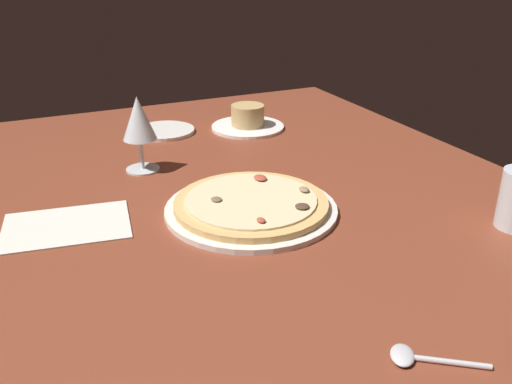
{
  "coord_description": "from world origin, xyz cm",
  "views": [
    {
      "loc": [
        84.47,
        -39.64,
        48.02
      ],
      "look_at": [
        1.42,
        -1.63,
        7.0
      ],
      "focal_mm": 38.89,
      "sensor_mm": 36.0,
      "label": 1
    }
  ],
  "objects": [
    {
      "name": "dining_table",
      "position": [
        0.0,
        0.0,
        2.0
      ],
      "size": [
        150.0,
        110.0,
        4.0
      ],
      "primitive_type": "cube",
      "color": "brown",
      "rests_on": "ground"
    },
    {
      "name": "wine_glass_far",
      "position": [
        -25.06,
        -15.99,
        14.8
      ],
      "size": [
        7.08,
        7.08,
        15.97
      ],
      "color": "silver",
      "rests_on": "dining_table"
    },
    {
      "name": "side_plate",
      "position": [
        -48.06,
        -4.73,
        4.45
      ],
      "size": [
        15.36,
        15.36,
        0.9
      ],
      "primitive_type": "cylinder",
      "color": "silver",
      "rests_on": "dining_table"
    },
    {
      "name": "ramekin_on_saucer",
      "position": [
        -42.35,
        16.03,
        6.21
      ],
      "size": [
        18.84,
        18.84,
        6.23
      ],
      "color": "white",
      "rests_on": "dining_table"
    },
    {
      "name": "pizza_main",
      "position": [
        2.84,
        -3.23,
        5.19
      ],
      "size": [
        30.93,
        30.93,
        3.36
      ],
      "color": "silver",
      "rests_on": "dining_table"
    },
    {
      "name": "spoon",
      "position": [
        46.25,
        -1.89,
        4.45
      ],
      "size": [
        8.42,
        10.55,
        1.0
      ],
      "color": "silver",
      "rests_on": "dining_table"
    },
    {
      "name": "paper_menu",
      "position": [
        -4.97,
        -34.2,
        4.15
      ],
      "size": [
        17.67,
        22.87,
        0.3
      ],
      "primitive_type": "cube",
      "rotation": [
        0.0,
        0.0,
        -0.15
      ],
      "color": "silver",
      "rests_on": "dining_table"
    }
  ]
}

